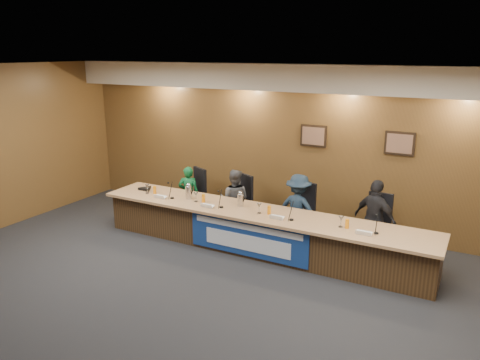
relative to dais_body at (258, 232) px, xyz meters
The scene contains 38 objects.
floor 2.43m from the dais_body, 90.00° to the right, with size 10.00×10.00×0.00m, color black.
ceiling 3.73m from the dais_body, 90.00° to the right, with size 10.00×8.00×0.04m, color silver.
wall_back 2.03m from the dais_body, 90.00° to the left, with size 10.00×0.04×3.20m, color brown.
soffit 2.93m from the dais_body, 90.00° to the left, with size 10.00×0.50×0.50m, color beige.
dais_body is the anchor object (origin of this frame).
dais_top 0.38m from the dais_body, 90.00° to the right, with size 6.10×0.95×0.05m, color #AB7D52.
banner 0.42m from the dais_body, 90.00° to the right, with size 2.20×0.02×0.65m, color navy.
banner_text_upper 0.49m from the dais_body, 90.00° to the right, with size 2.00×0.01×0.10m, color silver.
banner_text_lower 0.43m from the dais_body, 90.00° to the right, with size 1.60×0.01×0.28m, color silver.
wall_photo_left 2.21m from the dais_body, 75.71° to the left, with size 0.52×0.04×0.42m, color black.
wall_photo_right 2.95m from the dais_body, 38.13° to the left, with size 0.52×0.04×0.42m, color black.
panelist_a 2.06m from the dais_body, 160.74° to the left, with size 0.42×0.28×1.16m, color #0B5126.
panelist_b 1.12m from the dais_body, 141.63° to the left, with size 0.60×0.47×1.23m, color #494A4E.
panelist_c 0.88m from the dais_body, 54.67° to the left, with size 0.84×0.48×1.30m, color #172739.
panelist_d 2.01m from the dais_body, 19.94° to the left, with size 0.81×0.34×1.38m, color black.
office_chair_a 2.09m from the dais_body, 158.15° to the left, with size 0.48×0.48×0.08m, color black.
office_chair_b 1.16m from the dais_body, 137.73° to the left, with size 0.48×0.48×0.08m, color black.
office_chair_c 0.92m from the dais_body, 58.31° to the left, with size 0.48×0.48×0.08m, color black.
office_chair_d 2.02m from the dais_body, 22.62° to the left, with size 0.48×0.48×0.08m, color black.
nameplate_a 2.00m from the dais_body, behind, with size 0.24×0.06×0.09m, color white.
microphone_a 1.78m from the dais_body, behind, with size 0.07×0.07×0.02m, color black.
juice_glass_a 2.26m from the dais_body, behind, with size 0.06×0.06×0.15m, color orange.
water_glass_a 2.40m from the dais_body, behind, with size 0.08×0.08×0.18m, color silver.
nameplate_b 1.03m from the dais_body, 159.61° to the right, with size 0.24×0.06×0.09m, color white.
microphone_b 0.78m from the dais_body, 164.41° to the right, with size 0.07×0.07×0.02m, color black.
juice_glass_b 1.19m from the dais_body, behind, with size 0.06×0.06×0.15m, color orange.
water_glass_b 1.32m from the dais_body, behind, with size 0.08×0.08×0.18m, color silver.
nameplate_c 0.69m from the dais_body, 31.07° to the right, with size 0.24×0.06×0.09m, color white.
microphone_c 0.83m from the dais_body, 14.90° to the right, with size 0.07×0.07×0.02m, color black.
juice_glass_c 0.54m from the dais_body, 20.85° to the right, with size 0.06×0.06×0.15m, color orange.
water_glass_c 0.51m from the dais_body, 59.06° to the right, with size 0.08×0.08×0.18m, color silver.
nameplate_d 1.97m from the dais_body, ahead, with size 0.24×0.06×0.09m, color white.
microphone_d 2.10m from the dais_body, ahead, with size 0.07×0.07×0.02m, color black.
juice_glass_d 1.67m from the dais_body, ahead, with size 0.06×0.06×0.15m, color orange.
water_glass_d 1.58m from the dais_body, ahead, with size 0.08×0.08×0.18m, color silver.
carafe_left 1.53m from the dais_body, behind, with size 0.12×0.12×0.24m, color silver.
carafe_mid 0.64m from the dais_body, behind, with size 0.11×0.11×0.22m, color silver.
speakerphone 2.56m from the dais_body, behind, with size 0.32×0.32×0.05m, color black.
Camera 1 is at (3.37, -4.53, 3.45)m, focal length 35.00 mm.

